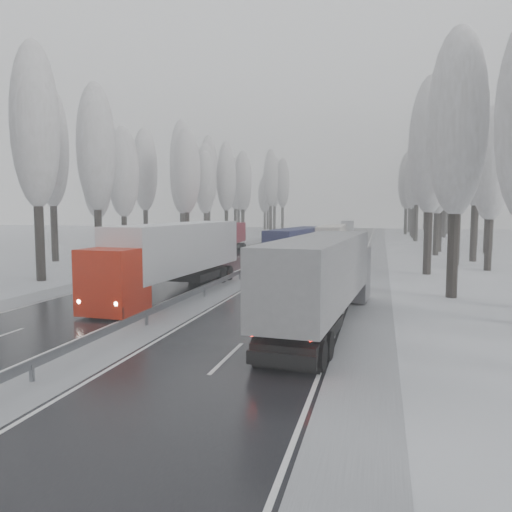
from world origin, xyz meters
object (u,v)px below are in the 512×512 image
at_px(truck_cream_box, 333,240).
at_px(truck_red_white, 172,254).
at_px(box_truck_distant, 348,227).
at_px(truck_red_red, 225,236).
at_px(truck_grey_tarp, 325,274).
at_px(truck_blue_box, 300,245).

xyz_separation_m(truck_cream_box, truck_red_white, (-7.90, -24.47, 0.46)).
xyz_separation_m(truck_cream_box, box_truck_distant, (-1.96, 54.17, -0.62)).
xyz_separation_m(truck_red_white, truck_red_red, (-5.91, 29.42, -0.52)).
xyz_separation_m(box_truck_distant, truck_red_white, (-5.93, -78.64, 1.08)).
bearing_deg(truck_cream_box, truck_grey_tarp, -86.34).
height_order(truck_blue_box, truck_cream_box, truck_cream_box).
height_order(truck_grey_tarp, truck_cream_box, truck_grey_tarp).
distance_m(truck_blue_box, truck_red_red, 17.23).
relative_size(truck_grey_tarp, truck_blue_box, 1.14).
bearing_deg(truck_blue_box, truck_cream_box, 81.42).
height_order(truck_cream_box, truck_red_white, truck_red_white).
distance_m(truck_cream_box, truck_red_red, 14.67).
relative_size(truck_blue_box, truck_cream_box, 1.00).
distance_m(truck_cream_box, truck_red_white, 25.71).
distance_m(truck_blue_box, truck_red_white, 17.55).
relative_size(truck_cream_box, truck_red_red, 1.03).
distance_m(truck_grey_tarp, truck_cream_box, 30.84).
relative_size(truck_blue_box, truck_red_red, 1.02).
bearing_deg(truck_red_white, truck_blue_box, 74.38).
height_order(truck_blue_box, truck_red_red, truck_blue_box).
xyz_separation_m(truck_grey_tarp, truck_red_white, (-10.49, 6.26, 0.18)).
relative_size(truck_grey_tarp, truck_red_white, 0.93).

